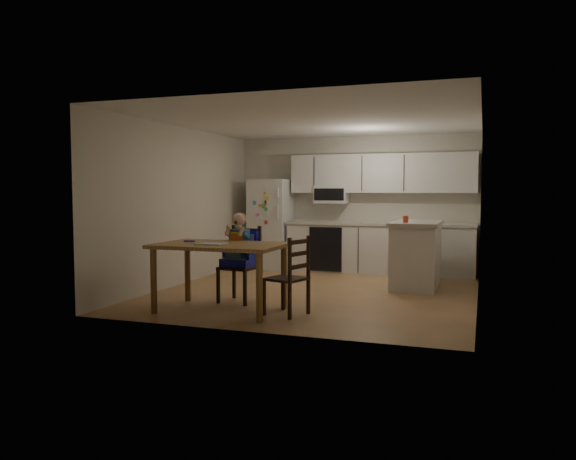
# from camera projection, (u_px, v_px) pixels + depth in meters

# --- Properties ---
(room) EXTENTS (4.52, 5.01, 2.51)m
(room) POSITION_uv_depth(u_px,v_px,m) (326.00, 206.00, 8.64)
(room) COLOR olive
(room) RESTS_ON ground
(refrigerator) EXTENTS (0.72, 0.70, 1.70)m
(refrigerator) POSITION_uv_depth(u_px,v_px,m) (271.00, 224.00, 10.75)
(refrigerator) COLOR silver
(refrigerator) RESTS_ON ground
(kitchen_run) EXTENTS (3.37, 0.62, 2.15)m
(kitchen_run) POSITION_uv_depth(u_px,v_px,m) (378.00, 224.00, 10.16)
(kitchen_run) COLOR silver
(kitchen_run) RESTS_ON ground
(kitchen_island) EXTENTS (0.72, 1.38, 1.02)m
(kitchen_island) POSITION_uv_depth(u_px,v_px,m) (416.00, 254.00, 8.67)
(kitchen_island) COLOR silver
(kitchen_island) RESTS_ON ground
(red_cup) EXTENTS (0.08, 0.08, 0.10)m
(red_cup) POSITION_uv_depth(u_px,v_px,m) (406.00, 219.00, 8.31)
(red_cup) COLOR red
(red_cup) RESTS_ON kitchen_island
(dining_table) EXTENTS (1.56, 1.00, 0.84)m
(dining_table) POSITION_uv_depth(u_px,v_px,m) (220.00, 253.00, 6.92)
(dining_table) COLOR brown
(dining_table) RESTS_ON ground
(napkin) EXTENTS (0.34, 0.29, 0.01)m
(napkin) POSITION_uv_depth(u_px,v_px,m) (212.00, 244.00, 6.83)
(napkin) COLOR #A9A9AE
(napkin) RESTS_ON dining_table
(toddler_spoon) EXTENTS (0.12, 0.06, 0.02)m
(toddler_spoon) POSITION_uv_depth(u_px,v_px,m) (189.00, 241.00, 7.19)
(toddler_spoon) COLOR #1518C0
(toddler_spoon) RESTS_ON dining_table
(chair_booster) EXTENTS (0.49, 0.49, 1.19)m
(chair_booster) POSITION_uv_depth(u_px,v_px,m) (241.00, 248.00, 7.51)
(chair_booster) COLOR black
(chair_booster) RESTS_ON ground
(chair_side) EXTENTS (0.53, 0.53, 0.95)m
(chair_side) POSITION_uv_depth(u_px,v_px,m) (293.00, 271.00, 6.65)
(chair_side) COLOR black
(chair_side) RESTS_ON ground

